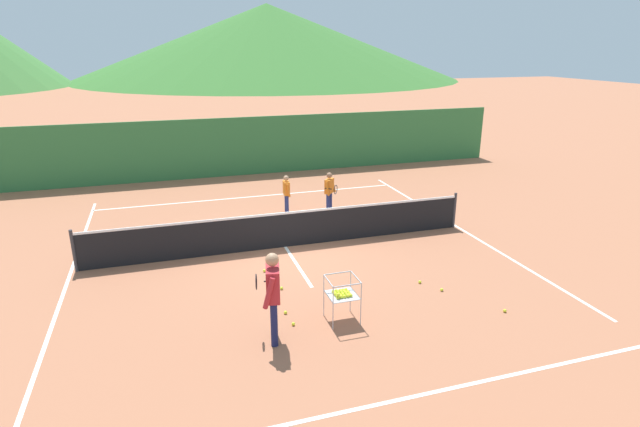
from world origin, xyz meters
The scene contains 21 objects.
ground_plane centered at (0.00, 0.00, 0.00)m, with size 120.00×120.00×0.00m, color #A86647.
line_baseline_near centered at (0.00, -6.50, 0.00)m, with size 10.47×0.08×0.01m, color white.
line_baseline_far centered at (0.00, 4.91, 0.00)m, with size 10.47×0.08×0.01m, color white.
line_sideline_west centered at (-5.24, 0.00, 0.00)m, with size 0.08×11.41×0.01m, color white.
line_sideline_east centered at (5.24, 0.00, 0.00)m, with size 0.08×11.41×0.01m, color white.
line_service_center centered at (0.00, 0.00, 0.00)m, with size 0.08×5.00×0.01m, color white.
tennis_net centered at (0.00, 0.00, 0.50)m, with size 10.28×0.08×1.05m.
instructor centered at (-1.27, -4.32, 1.03)m, with size 0.44×0.83×1.72m.
student_0 centered at (0.75, 2.80, 0.74)m, with size 0.24×0.49×1.23m.
student_1 centered at (2.06, 2.43, 0.79)m, with size 0.47×0.70×1.31m.
ball_cart centered at (0.15, -4.03, 0.58)m, with size 0.58×0.58×0.90m.
tennis_ball_0 centered at (-0.85, -1.38, 0.03)m, with size 0.07×0.07×0.07m, color yellow.
tennis_ball_2 centered at (-0.87, -2.97, 0.03)m, with size 0.07×0.07×0.07m, color yellow.
tennis_ball_3 centered at (2.66, -3.52, 0.03)m, with size 0.07×0.07×0.07m, color yellow.
tennis_ball_4 centered at (-0.84, -3.45, 0.03)m, with size 0.07×0.07×0.07m, color yellow.
tennis_ball_5 centered at (2.39, -3.03, 0.03)m, with size 0.07×0.07×0.07m, color yellow.
tennis_ball_6 centered at (3.40, -4.72, 0.03)m, with size 0.07×0.07×0.07m, color yellow.
tennis_ball_7 centered at (-0.80, -3.93, 0.03)m, with size 0.07×0.07×0.07m, color yellow.
tennis_ball_8 centered at (-0.67, -2.39, 0.03)m, with size 0.07×0.07×0.07m, color yellow.
windscreen_fence centered at (0.00, 8.18, 1.18)m, with size 23.04×0.08×2.37m, color #33753D.
hill_1 centered at (14.21, 68.88, 5.50)m, with size 58.10×58.10×11.00m, color #38702D.
Camera 1 is at (-2.89, -12.25, 5.14)m, focal length 28.49 mm.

